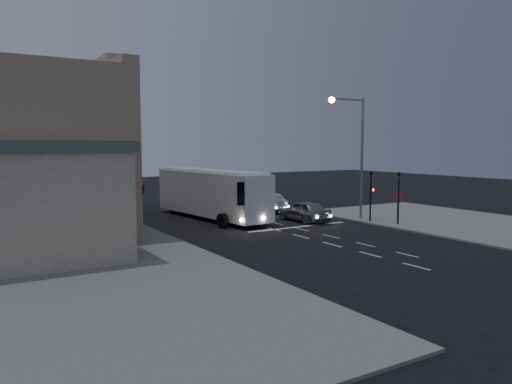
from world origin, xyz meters
TOP-DOWN VIEW (x-y plane):
  - ground at (0.00, 0.00)m, footprint 120.00×120.00m
  - sidewalk_near at (13.00, -4.00)m, footprint 12.00×24.00m
  - sidewalk_far at (-13.00, 8.00)m, footprint 12.00×50.00m
  - road_markings at (1.29, 3.31)m, footprint 8.00×30.55m
  - tour_bus at (-1.42, 8.52)m, footprint 3.78×12.45m
  - car_suv at (3.87, 3.80)m, footprint 1.94×4.63m
  - car_sedan_a at (4.45, 9.91)m, footprint 1.98×4.82m
  - car_sedan_b at (4.40, 16.26)m, footprint 3.77×6.09m
  - car_sedan_c at (4.41, 21.99)m, footprint 3.70×5.41m
  - traffic_signal_main at (7.60, 0.78)m, footprint 0.25×0.35m
  - traffic_signal_side at (8.30, -1.20)m, footprint 0.18×0.15m
  - regulatory_sign at (9.30, -0.24)m, footprint 0.45×0.12m
  - streetlight at (7.34, 2.20)m, footprint 3.32×0.44m
  - main_building at (-13.96, 8.00)m, footprint 10.12×12.00m
  - low_building_south at (-14.50, -0.50)m, footprint 7.40×5.40m
  - low_building_north at (-13.50, 20.00)m, footprint 9.40×9.40m
  - street_tree at (-8.21, 15.02)m, footprint 4.00×4.00m

SIDE VIEW (x-z plane):
  - ground at x=0.00m, z-range 0.00..0.00m
  - road_markings at x=1.29m, z-range 0.00..0.01m
  - sidewalk_near at x=13.00m, z-range 0.00..0.12m
  - sidewalk_far at x=-13.00m, z-range 0.00..0.12m
  - car_sedan_c at x=4.41m, z-range 0.00..1.37m
  - car_sedan_a at x=4.45m, z-range 0.00..1.55m
  - car_suv at x=3.87m, z-range 0.00..1.56m
  - car_sedan_b at x=4.40m, z-range 0.00..1.65m
  - regulatory_sign at x=9.30m, z-range 0.50..2.70m
  - tour_bus at x=-1.42m, z-range 0.15..3.91m
  - traffic_signal_main at x=7.60m, z-range 0.37..4.47m
  - traffic_signal_side at x=8.30m, z-range 0.37..4.47m
  - low_building_south at x=-14.50m, z-range 0.15..5.85m
  - low_building_north at x=-13.50m, z-range 0.14..6.64m
  - street_tree at x=-8.21m, z-range 1.40..7.60m
  - main_building at x=-13.96m, z-range -0.34..10.66m
  - streetlight at x=7.34m, z-range 1.23..10.23m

